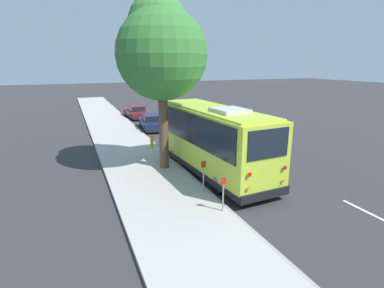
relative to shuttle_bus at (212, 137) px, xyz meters
The scene contains 13 objects.
ground_plane 2.30m from the shuttle_bus, 155.00° to the right, with size 160.00×160.00×0.00m, color #333335.
sidewalk_slab 4.02m from the shuttle_bus, 108.04° to the left, with size 80.00×3.92×0.15m, color #B2AFA8.
curb_strip 2.56m from the shuttle_bus, 129.19° to the left, with size 80.00×0.14×0.15m, color #9D9A94.
shuttle_bus is the anchor object (origin of this frame).
parked_sedan_navy 11.79m from the shuttle_bus, ahead, with size 4.30×2.01×1.32m.
parked_sedan_maroon 18.06m from the shuttle_bus, ahead, with size 4.68×1.98×1.31m.
street_tree 5.14m from the shuttle_bus, 55.37° to the left, with size 4.59×4.59×8.90m.
sign_post_near 4.72m from the shuttle_bus, 159.12° to the left, with size 0.06×0.22×1.36m.
sign_post_far 3.16m from the shuttle_bus, 146.66° to the left, with size 0.06×0.22×1.45m.
fire_hydrant 6.09m from the shuttle_bus, 17.29° to the left, with size 0.22×0.22×0.81m.
lane_stripe_behind 7.63m from the shuttle_bus, 150.00° to the right, with size 2.40×0.14×0.01m, color silver.
lane_stripe_mid 4.19m from the shuttle_bus, 96.00° to the right, with size 2.40×0.14×0.01m, color silver.
lane_stripe_ahead 6.99m from the shuttle_bus, 33.31° to the right, with size 2.40×0.14×0.01m, color silver.
Camera 1 is at (-12.39, 7.22, 5.64)m, focal length 28.00 mm.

